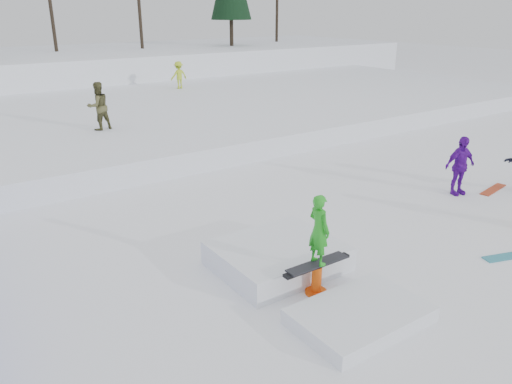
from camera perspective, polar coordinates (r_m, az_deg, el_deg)
ground at (r=11.05m, az=3.79°, el=-8.89°), size 120.00×120.00×0.00m
snow_berm at (r=38.22m, az=-25.83°, el=12.19°), size 60.00×14.00×2.40m
snow_midrise at (r=24.78m, az=-19.86°, el=7.62°), size 50.00×18.00×0.80m
walker_olive at (r=20.72m, az=-17.57°, el=9.34°), size 1.03×0.87×1.87m
walker_ygreen at (r=30.55m, az=-8.82°, el=13.07°), size 1.05×0.64×1.57m
spectator_purple at (r=16.22m, az=22.27°, el=2.80°), size 1.13×0.65×1.81m
loose_board_red at (r=17.31m, az=25.47°, el=0.26°), size 1.43×0.52×0.03m
loose_board_teal at (r=12.98m, az=27.11°, el=-6.51°), size 1.42×0.69×0.03m
jib_rail_feature at (r=10.51m, az=4.84°, el=-8.66°), size 2.60×4.40×2.11m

